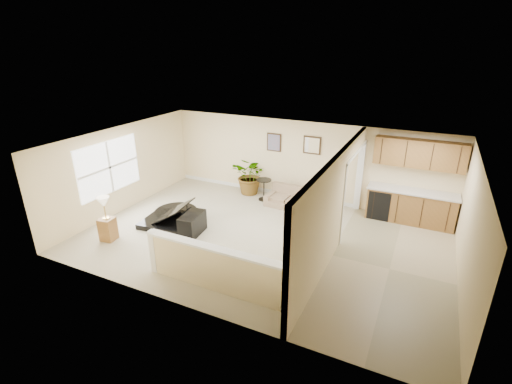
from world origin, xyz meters
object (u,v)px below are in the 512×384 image
at_px(accent_table, 264,187).
at_px(small_plant, 327,204).
at_px(palm_plant, 251,176).
at_px(piano_bench, 192,224).
at_px(loveseat, 289,197).
at_px(lamp_stand, 107,222).
at_px(piano, 171,203).

distance_m(accent_table, small_plant, 2.06).
bearing_deg(accent_table, small_plant, 1.03).
distance_m(accent_table, palm_plant, 0.69).
xyz_separation_m(piano_bench, small_plant, (2.79, 2.91, -0.06)).
height_order(loveseat, lamp_stand, lamp_stand).
relative_size(loveseat, lamp_stand, 1.18).
relative_size(piano_bench, palm_plant, 0.66).
height_order(accent_table, small_plant, accent_table).
relative_size(loveseat, palm_plant, 1.09).
distance_m(piano_bench, small_plant, 4.03).
relative_size(piano, small_plant, 3.60).
bearing_deg(piano_bench, palm_plant, 87.43).
height_order(piano_bench, accent_table, accent_table).
bearing_deg(small_plant, lamp_stand, -137.97).
xyz_separation_m(piano_bench, lamp_stand, (-1.76, -1.18, 0.22)).
height_order(piano, lamp_stand, piano).
xyz_separation_m(piano_bench, accent_table, (0.74, 2.88, 0.16)).
bearing_deg(small_plant, palm_plant, 174.48).
relative_size(accent_table, lamp_stand, 0.59).
bearing_deg(palm_plant, piano, -110.66).
xyz_separation_m(piano_bench, loveseat, (1.63, 2.80, 0.01)).
bearing_deg(lamp_stand, loveseat, 49.61).
xyz_separation_m(accent_table, lamp_stand, (-2.50, -4.06, 0.06)).
relative_size(piano, accent_table, 2.68).
bearing_deg(loveseat, small_plant, 8.60).
relative_size(piano, palm_plant, 1.45).
height_order(piano, accent_table, piano).
bearing_deg(piano_bench, lamp_stand, -146.00).
relative_size(piano_bench, lamp_stand, 0.71).
xyz_separation_m(accent_table, small_plant, (2.04, 0.04, -0.22)).
relative_size(palm_plant, small_plant, 2.49).
bearing_deg(accent_table, piano_bench, -104.50).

